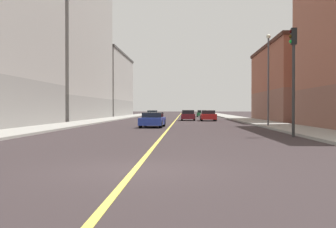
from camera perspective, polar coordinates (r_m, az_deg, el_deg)
ground_plane at (r=10.25m, az=-4.80°, el=-8.02°), size 400.00×400.00×0.00m
sidewalk_left at (r=59.63m, az=10.32°, el=-0.66°), size 3.57×168.00×0.15m
sidewalk_right at (r=60.03m, az=-7.82°, el=-0.64°), size 3.57×168.00×0.15m
lane_center_stripe at (r=59.08m, az=1.22°, el=-0.72°), size 0.16×154.00×0.01m
building_left_mid at (r=52.58m, az=18.75°, el=4.20°), size 9.83×19.77×9.44m
building_right_midblock at (r=58.77m, az=-14.95°, el=11.08°), size 9.83×26.01×24.17m
building_right_distant at (r=84.11m, az=-9.41°, el=4.10°), size 9.83×25.99×12.86m
traffic_light_left_near at (r=23.07m, az=17.51°, el=6.50°), size 0.40×0.32×5.99m
street_lamp_left_near at (r=34.50m, az=14.18°, el=6.04°), size 0.36×0.36×7.63m
car_green at (r=75.50m, az=4.87°, el=0.06°), size 1.99×3.97×1.26m
car_maroon at (r=52.09m, az=2.89°, el=-0.21°), size 1.82×4.29×1.36m
car_red at (r=50.93m, az=5.76°, el=-0.23°), size 1.96×4.55×1.34m
car_blue at (r=33.33m, az=-2.20°, el=-0.85°), size 2.00×4.59×1.24m
car_white at (r=65.71m, az=-2.25°, el=-0.03°), size 2.00×4.40×1.26m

